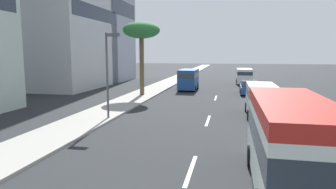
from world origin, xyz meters
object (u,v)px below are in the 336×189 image
at_px(van_third, 261,98).
at_px(van_fourth, 244,75).
at_px(van_second, 188,78).
at_px(car_lead, 249,88).
at_px(palm_tree, 141,32).
at_px(minibus_fifth, 291,142).
at_px(street_lamp, 109,65).

relative_size(van_third, van_fourth, 1.08).
xyz_separation_m(van_second, van_fourth, (8.71, -7.03, -0.14)).
distance_m(van_third, van_fourth, 23.14).
height_order(car_lead, van_fourth, van_fourth).
distance_m(car_lead, palm_tree, 13.20).
xyz_separation_m(van_fourth, minibus_fifth, (-35.26, -0.00, 0.36)).
bearing_deg(car_lead, minibus_fifth, 179.79).
xyz_separation_m(van_third, van_fourth, (23.14, 0.25, -0.00)).
bearing_deg(car_lead, palm_tree, 108.84).
bearing_deg(minibus_fifth, van_second, 14.82).
height_order(car_lead, minibus_fifth, minibus_fifth).
height_order(car_lead, van_second, van_second).
relative_size(van_second, van_fourth, 1.00).
bearing_deg(palm_tree, van_fourth, -36.32).
relative_size(van_third, minibus_fifth, 0.74).
bearing_deg(minibus_fifth, car_lead, -0.21).
xyz_separation_m(minibus_fifth, palm_tree, (20.21, 11.07, 5.01)).
height_order(car_lead, van_third, van_third).
relative_size(van_second, street_lamp, 0.83).
xyz_separation_m(van_second, van_third, (-14.43, -7.27, -0.14)).
bearing_deg(van_fourth, street_lamp, 159.56).
xyz_separation_m(car_lead, van_third, (-11.89, -0.16, 0.57)).
height_order(van_second, street_lamp, street_lamp).
bearing_deg(minibus_fifth, van_third, -1.16).
height_order(minibus_fifth, palm_tree, palm_tree).
relative_size(car_lead, street_lamp, 0.77).
bearing_deg(van_third, minibus_fifth, 178.84).
bearing_deg(van_second, van_fourth, 141.13).
xyz_separation_m(van_second, minibus_fifth, (-26.55, -7.03, 0.22)).
distance_m(van_fourth, street_lamp, 28.40).
xyz_separation_m(car_lead, minibus_fifth, (-24.01, 0.09, 0.93)).
bearing_deg(van_third, street_lamp, 108.44).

